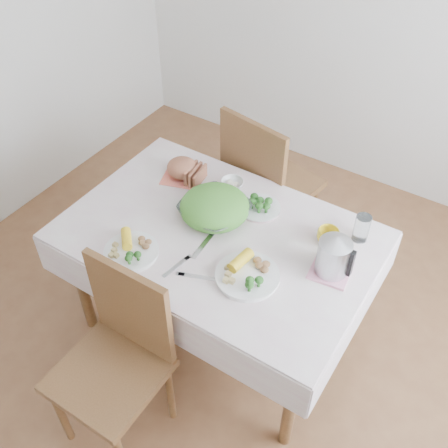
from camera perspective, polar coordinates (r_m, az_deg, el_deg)
The scene contains 19 objects.
floor at distance 3.13m, azimuth -0.52°, elevation -11.03°, with size 3.60×3.60×0.00m, color brown.
dining_table at distance 2.84m, azimuth -0.56°, elevation -6.62°, with size 1.40×0.90×0.75m, color brown.
tablecloth at distance 2.56m, azimuth -0.62°, elevation -1.13°, with size 1.50×1.00×0.01m, color beige.
chair_near at distance 2.47m, azimuth -12.40°, elevation -15.96°, with size 0.45×0.45×0.99m, color brown.
chair_far at distance 3.27m, azimuth 5.31°, elevation 3.69°, with size 0.48×0.48×1.06m, color brown.
salad_bowl at distance 2.61m, azimuth -1.02°, elevation 1.44°, with size 0.33×0.33×0.08m, color white.
dinner_plate_left at distance 2.49m, azimuth -10.05°, elevation -2.99°, with size 0.26×0.26×0.02m, color white.
dinner_plate_right at distance 2.35m, azimuth 2.55°, elevation -5.68°, with size 0.29×0.29×0.02m, color white.
broccoli_plate at distance 2.68m, azimuth 3.88°, elevation 1.74°, with size 0.22×0.22×0.02m, color beige.
napkin at distance 2.90m, azimuth -4.49°, elevation 5.28°, with size 0.21×0.21×0.00m, color #F6755C.
bread_loaf at distance 2.86m, azimuth -4.55°, elevation 6.16°, with size 0.17×0.16×0.10m, color brown.
fruit_bowl at distance 2.81m, azimuth 0.88°, elevation 4.39°, with size 0.12×0.12×0.04m, color white.
yellow_mug at distance 2.52m, azimuth 11.24°, elevation -1.35°, with size 0.11×0.11×0.08m, color yellow.
glass_tumbler at distance 2.56m, azimuth 14.74°, elevation -0.51°, with size 0.07×0.07×0.14m, color white.
pink_tray at distance 2.42m, azimuth 11.51°, elevation -5.00°, with size 0.17×0.17×0.01m, color pink.
electric_kettle at distance 2.34m, azimuth 11.89°, elevation -3.16°, with size 0.15×0.15×0.21m, color #B2B5BA.
fork_left at distance 2.41m, azimuth -5.21°, elevation -4.63°, with size 0.02×0.17×0.00m, color silver.
fork_right at distance 2.50m, azimuth -2.22°, elevation -2.26°, with size 0.02×0.20×0.00m, color silver.
knife at distance 2.36m, azimuth -2.88°, elevation -5.74°, with size 0.02×0.18×0.00m, color silver.
Camera 1 is at (1.01, -1.51, 2.55)m, focal length 42.00 mm.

